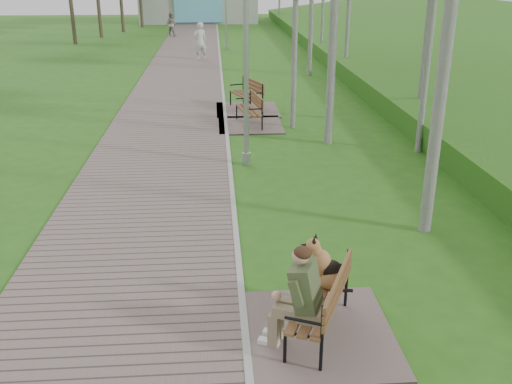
# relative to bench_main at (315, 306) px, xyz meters

# --- Properties ---
(walkway) EXTENTS (3.50, 67.00, 0.04)m
(walkway) POSITION_rel_bench_main_xyz_m (-2.64, 16.91, -0.44)
(walkway) COLOR #6F5D5A
(walkway) RESTS_ON ground
(kerb) EXTENTS (0.10, 67.00, 0.05)m
(kerb) POSITION_rel_bench_main_xyz_m (-0.89, 16.91, -0.44)
(kerb) COLOR #999993
(kerb) RESTS_ON ground
(bench_main) EXTENTS (1.89, 2.10, 1.65)m
(bench_main) POSITION_rel_bench_main_xyz_m (0.00, 0.00, 0.00)
(bench_main) COLOR #6F5D5A
(bench_main) RESTS_ON ground
(bench_second) EXTENTS (1.91, 2.12, 1.17)m
(bench_second) POSITION_rel_bench_main_xyz_m (-0.19, 10.68, -0.24)
(bench_second) COLOR #6F5D5A
(bench_second) RESTS_ON ground
(bench_third) EXTENTS (2.06, 2.29, 1.26)m
(bench_third) POSITION_rel_bench_main_xyz_m (-0.16, 12.65, -0.22)
(bench_third) COLOR #6F5D5A
(bench_third) RESTS_ON ground
(lamp_post_second) EXTENTS (0.21, 0.21, 5.31)m
(lamp_post_second) POSITION_rel_bench_main_xyz_m (-0.48, 6.98, 2.02)
(lamp_post_second) COLOR gray
(lamp_post_second) RESTS_ON ground
(lamp_post_third) EXTENTS (0.20, 0.20, 5.30)m
(lamp_post_third) POSITION_rel_bench_main_xyz_m (-0.45, 27.86, 2.01)
(lamp_post_third) COLOR gray
(lamp_post_third) RESTS_ON ground
(pedestrian_near) EXTENTS (0.81, 0.67, 1.89)m
(pedestrian_near) POSITION_rel_bench_main_xyz_m (-1.89, 24.16, 0.48)
(pedestrian_near) COLOR silver
(pedestrian_near) RESTS_ON ground
(pedestrian_far) EXTENTS (0.97, 0.88, 1.64)m
(pedestrian_far) POSITION_rel_bench_main_xyz_m (-4.09, 35.02, 0.36)
(pedestrian_far) COLOR gray
(pedestrian_far) RESTS_ON ground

